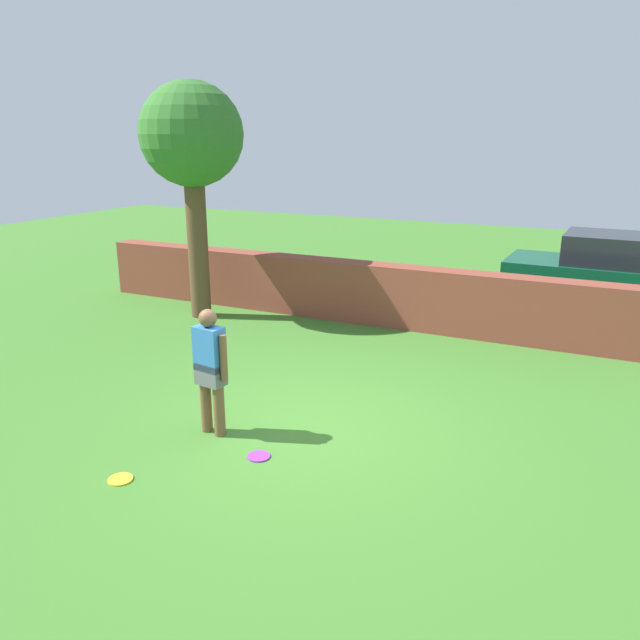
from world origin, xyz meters
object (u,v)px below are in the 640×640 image
(frisbee_purple, at_px, (259,456))
(frisbee_yellow, at_px, (120,479))
(tree, at_px, (192,141))
(car, at_px, (614,277))
(person, at_px, (210,366))

(frisbee_purple, xyz_separation_m, frisbee_yellow, (-1.10, -1.08, 0.00))
(tree, bearing_deg, car, 24.48)
(person, xyz_separation_m, frisbee_yellow, (-0.27, -1.37, -0.89))
(frisbee_purple, bearing_deg, person, 160.81)
(car, distance_m, frisbee_purple, 8.85)
(tree, height_order, frisbee_purple, tree)
(tree, relative_size, frisbee_purple, 17.12)
(tree, xyz_separation_m, person, (3.29, -4.29, -2.60))
(frisbee_yellow, bearing_deg, car, 63.08)
(person, height_order, car, car)
(tree, xyz_separation_m, car, (7.66, 3.49, -2.64))
(car, relative_size, frisbee_yellow, 15.78)
(person, relative_size, frisbee_purple, 6.00)
(person, relative_size, frisbee_yellow, 6.00)
(tree, bearing_deg, person, -52.52)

